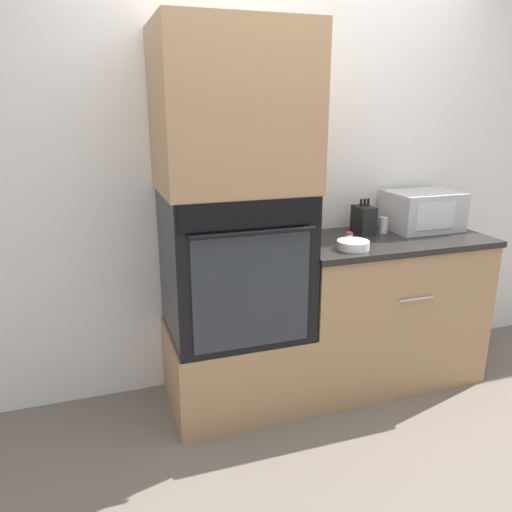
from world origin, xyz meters
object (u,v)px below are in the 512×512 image
object	(u,v)px
condiment_jar_mid	(349,238)
knife_block	(364,220)
bowl	(353,245)
microwave	(422,211)
condiment_jar_near	(383,225)
wall_oven	(235,263)

from	to	relation	value
condiment_jar_mid	knife_block	bearing A→B (deg)	42.04
bowl	knife_block	bearing A→B (deg)	51.64
bowl	condiment_jar_mid	size ratio (longest dim) A/B	2.81
microwave	condiment_jar_mid	size ratio (longest dim) A/B	6.92
microwave	knife_block	xyz separation A→B (m)	(-0.40, 0.02, -0.03)
knife_block	condiment_jar_mid	distance (m)	0.26
condiment_jar_mid	condiment_jar_near	bearing A→B (deg)	24.19
knife_block	condiment_jar_mid	size ratio (longest dim) A/B	3.40
knife_block	condiment_jar_mid	world-z (taller)	knife_block
microwave	condiment_jar_near	size ratio (longest dim) A/B	4.44
condiment_jar_mid	microwave	bearing A→B (deg)	14.09
condiment_jar_mid	bowl	bearing A→B (deg)	-108.94
wall_oven	knife_block	xyz separation A→B (m)	(0.86, 0.13, 0.15)
wall_oven	microwave	distance (m)	1.28
wall_oven	condiment_jar_near	distance (m)	0.99
microwave	bowl	world-z (taller)	microwave
knife_block	bowl	size ratio (longest dim) A/B	1.21
condiment_jar_near	bowl	bearing A→B (deg)	-143.45
bowl	condiment_jar_mid	world-z (taller)	condiment_jar_mid
knife_block	bowl	xyz separation A→B (m)	(-0.23, -0.29, -0.06)
wall_oven	condiment_jar_near	world-z (taller)	wall_oven
bowl	condiment_jar_near	size ratio (longest dim) A/B	1.80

